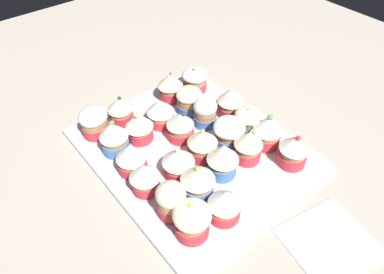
% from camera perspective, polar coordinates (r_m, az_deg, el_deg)
% --- Properties ---
extents(ground_plane, '(1.80, 1.80, 0.03)m').
position_cam_1_polar(ground_plane, '(0.77, -0.00, -3.05)').
color(ground_plane, '#B2A899').
extents(baking_tray, '(0.46, 0.39, 0.01)m').
position_cam_1_polar(baking_tray, '(0.75, -0.00, -1.96)').
color(baking_tray, silver).
rests_on(baking_tray, ground_plane).
extents(cupcake_0, '(0.06, 0.06, 0.08)m').
position_cam_1_polar(cupcake_0, '(0.72, 16.41, -1.99)').
color(cupcake_0, '#D1333D').
rests_on(cupcake_0, baking_tray).
extents(cupcake_1, '(0.06, 0.06, 0.08)m').
position_cam_1_polar(cupcake_1, '(0.75, 12.28, 1.07)').
color(cupcake_1, '#D1333D').
rests_on(cupcake_1, baking_tray).
extents(cupcake_2, '(0.06, 0.06, 0.07)m').
position_cam_1_polar(cupcake_2, '(0.77, 9.17, 2.76)').
color(cupcake_2, '#477AC6').
rests_on(cupcake_2, baking_tray).
extents(cupcake_3, '(0.06, 0.06, 0.07)m').
position_cam_1_polar(cupcake_3, '(0.81, 6.37, 5.84)').
color(cupcake_3, '#D1333D').
rests_on(cupcake_3, baking_tray).
extents(cupcake_4, '(0.06, 0.06, 0.06)m').
position_cam_1_polar(cupcake_4, '(0.89, 0.44, 9.44)').
color(cupcake_4, '#D1333D').
rests_on(cupcake_4, baking_tray).
extents(cupcake_5, '(0.06, 0.06, 0.08)m').
position_cam_1_polar(cupcake_5, '(0.71, 9.25, -1.31)').
color(cupcake_5, '#D1333D').
rests_on(cupcake_5, baking_tray).
extents(cupcake_6, '(0.07, 0.07, 0.07)m').
position_cam_1_polar(cupcake_6, '(0.74, 6.08, 0.89)').
color(cupcake_6, '#477AC6').
rests_on(cupcake_6, baking_tray).
extents(cupcake_7, '(0.05, 0.05, 0.07)m').
position_cam_1_polar(cupcake_7, '(0.78, 2.18, 4.18)').
color(cupcake_7, '#477AC6').
rests_on(cupcake_7, baking_tray).
extents(cupcake_8, '(0.06, 0.06, 0.07)m').
position_cam_1_polar(cupcake_8, '(0.82, -0.48, 6.13)').
color(cupcake_8, '#477AC6').
rests_on(cupcake_8, baking_tray).
extents(cupcake_9, '(0.06, 0.06, 0.07)m').
position_cam_1_polar(cupcake_9, '(0.86, -3.60, 8.29)').
color(cupcake_9, '#D1333D').
rests_on(cupcake_9, baking_tray).
extents(cupcake_10, '(0.06, 0.06, 0.08)m').
position_cam_1_polar(cupcake_10, '(0.67, 5.06, -3.61)').
color(cupcake_10, '#477AC6').
rests_on(cupcake_10, baking_tray).
extents(cupcake_11, '(0.06, 0.06, 0.07)m').
position_cam_1_polar(cupcake_11, '(0.70, 1.69, -1.12)').
color(cupcake_11, '#D1333D').
rests_on(cupcake_11, baking_tray).
extents(cupcake_12, '(0.06, 0.06, 0.07)m').
position_cam_1_polar(cupcake_12, '(0.75, -1.80, 1.92)').
color(cupcake_12, '#D1333D').
rests_on(cupcake_12, baking_tray).
extents(cupcake_13, '(0.06, 0.06, 0.07)m').
position_cam_1_polar(cupcake_13, '(0.79, -5.18, 4.16)').
color(cupcake_13, '#D1333D').
rests_on(cupcake_13, baking_tray).
extents(cupcake_14, '(0.06, 0.06, 0.07)m').
position_cam_1_polar(cupcake_14, '(0.62, 5.36, -10.92)').
color(cupcake_14, '#D1333D').
rests_on(cupcake_14, baking_tray).
extents(cupcake_15, '(0.06, 0.06, 0.08)m').
position_cam_1_polar(cupcake_15, '(0.64, 0.95, -7.12)').
color(cupcake_15, '#477AC6').
rests_on(cupcake_15, baking_tray).
extents(cupcake_16, '(0.06, 0.06, 0.07)m').
position_cam_1_polar(cupcake_16, '(0.67, -2.25, -4.06)').
color(cupcake_16, '#D1333D').
rests_on(cupcake_16, baking_tray).
extents(cupcake_17, '(0.06, 0.06, 0.07)m').
position_cam_1_polar(cupcake_17, '(0.75, -8.69, 1.86)').
color(cupcake_17, '#D1333D').
rests_on(cupcake_17, baking_tray).
extents(cupcake_18, '(0.06, 0.06, 0.07)m').
position_cam_1_polar(cupcake_18, '(0.80, -11.68, 4.39)').
color(cupcake_18, '#D1333D').
rests_on(cupcake_18, baking_tray).
extents(cupcake_19, '(0.07, 0.07, 0.07)m').
position_cam_1_polar(cupcake_19, '(0.59, -0.01, -13.47)').
color(cupcake_19, '#D1333D').
rests_on(cupcake_19, baking_tray).
extents(cupcake_20, '(0.05, 0.05, 0.08)m').
position_cam_1_polar(cupcake_20, '(0.61, -3.46, -10.26)').
color(cupcake_20, '#D1333D').
rests_on(cupcake_20, baking_tray).
extents(cupcake_21, '(0.06, 0.06, 0.07)m').
position_cam_1_polar(cupcake_21, '(0.66, -7.78, -6.57)').
color(cupcake_21, '#D1333D').
rests_on(cupcake_21, baking_tray).
extents(cupcake_22, '(0.06, 0.06, 0.07)m').
position_cam_1_polar(cupcake_22, '(0.69, -9.95, -3.40)').
color(cupcake_22, '#D1333D').
rests_on(cupcake_22, baking_tray).
extents(cupcake_23, '(0.06, 0.06, 0.08)m').
position_cam_1_polar(cupcake_23, '(0.73, -12.73, 0.03)').
color(cupcake_23, '#477AC6').
rests_on(cupcake_23, baking_tray).
extents(cupcake_24, '(0.06, 0.06, 0.07)m').
position_cam_1_polar(cupcake_24, '(0.79, -15.81, 2.44)').
color(cupcake_24, '#D1333D').
rests_on(cupcake_24, baking_tray).
extents(napkin, '(0.16, 0.17, 0.01)m').
position_cam_1_polar(napkin, '(0.67, 21.63, -15.75)').
color(napkin, white).
rests_on(napkin, ground_plane).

